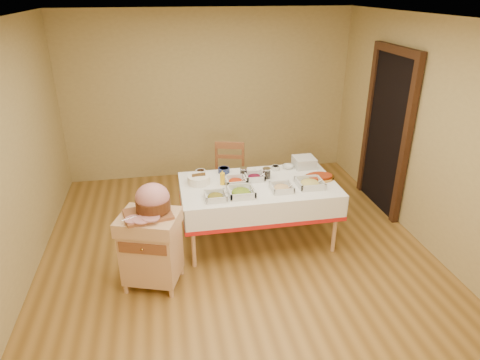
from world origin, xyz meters
name	(u,v)px	position (x,y,z in m)	size (l,w,h in m)	color
room_shell	(238,151)	(0.00, 0.00, 1.30)	(5.00, 5.00, 5.00)	olive
doorway	(387,130)	(2.20, 0.90, 1.11)	(0.09, 1.10, 2.20)	black
dining_table	(258,196)	(0.30, 0.30, 0.60)	(1.82, 1.02, 0.76)	tan
butcher_cart	(151,246)	(-0.96, -0.34, 0.46)	(0.70, 0.64, 0.82)	tan
dining_chair	(229,178)	(0.08, 1.12, 0.49)	(0.52, 0.51, 0.95)	brown
ham_on_board	(152,201)	(-0.91, -0.30, 0.95)	(0.48, 0.46, 0.32)	brown
serving_dish_a	(216,196)	(-0.25, 0.00, 0.79)	(0.24, 0.23, 0.10)	silver
serving_dish_b	(241,192)	(0.05, 0.04, 0.80)	(0.28, 0.28, 0.12)	silver
serving_dish_c	(282,188)	(0.52, 0.08, 0.79)	(0.24, 0.24, 0.10)	silver
serving_dish_d	(310,183)	(0.87, 0.13, 0.80)	(0.29, 0.29, 0.11)	silver
serving_dish_e	(236,181)	(0.04, 0.34, 0.80)	(0.24, 0.23, 0.11)	silver
serving_dish_f	(255,177)	(0.28, 0.43, 0.79)	(0.23, 0.22, 0.11)	silver
small_bowl_left	(201,172)	(-0.34, 0.70, 0.79)	(0.12, 0.12, 0.06)	silver
small_bowl_mid	(224,170)	(-0.05, 0.70, 0.79)	(0.14, 0.14, 0.06)	navy
small_bowl_right	(275,168)	(0.60, 0.66, 0.79)	(0.10, 0.10, 0.05)	silver
bowl_white_imported	(251,173)	(0.27, 0.59, 0.78)	(0.16, 0.16, 0.04)	silver
bowl_small_imported	(288,167)	(0.77, 0.68, 0.78)	(0.14, 0.14, 0.04)	silver
preserve_jar_left	(244,173)	(0.17, 0.54, 0.81)	(0.09, 0.09, 0.11)	silver
preserve_jar_right	(267,174)	(0.43, 0.44, 0.82)	(0.10, 0.10, 0.13)	silver
mustard_bottle	(222,178)	(-0.12, 0.36, 0.84)	(0.06, 0.06, 0.18)	gold
bread_basket	(199,180)	(-0.38, 0.44, 0.81)	(0.27, 0.27, 0.12)	white
plate_stack	(304,162)	(0.99, 0.69, 0.82)	(0.26, 0.26, 0.13)	silver
brass_platter	(319,177)	(1.05, 0.30, 0.78)	(0.37, 0.26, 0.05)	#B47F33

